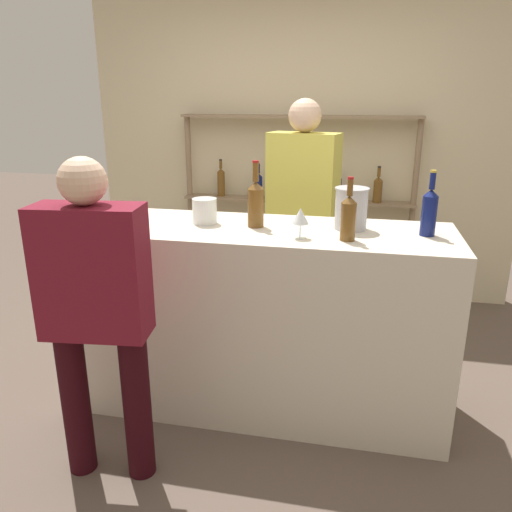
{
  "coord_description": "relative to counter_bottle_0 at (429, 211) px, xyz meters",
  "views": [
    {
      "loc": [
        0.54,
        -2.58,
        1.77
      ],
      "look_at": [
        0.0,
        0.0,
        0.92
      ],
      "focal_mm": 35.0,
      "sensor_mm": 36.0,
      "label": 1
    }
  ],
  "objects": [
    {
      "name": "ice_bucket",
      "position": [
        -0.39,
        0.05,
        -0.02
      ],
      "size": [
        0.18,
        0.18,
        0.22
      ],
      "color": "#B2B2B7",
      "rests_on": "bar_counter"
    },
    {
      "name": "back_wall",
      "position": [
        -0.89,
        1.91,
        0.18
      ],
      "size": [
        3.74,
        0.12,
        2.8
      ],
      "primitive_type": "cube",
      "color": "beige",
      "rests_on": "ground_plane"
    },
    {
      "name": "back_shelf",
      "position": [
        -0.89,
        1.73,
        -0.14
      ],
      "size": [
        2.03,
        0.18,
        1.62
      ],
      "color": "#897056",
      "rests_on": "ground_plane"
    },
    {
      "name": "cork_jar",
      "position": [
        -1.2,
        0.01,
        -0.06
      ],
      "size": [
        0.14,
        0.14,
        0.14
      ],
      "color": "silver",
      "rests_on": "bar_counter"
    },
    {
      "name": "ground_plane",
      "position": [
        -0.89,
        -0.03,
        -1.22
      ],
      "size": [
        16.0,
        16.0,
        0.0
      ],
      "primitive_type": "plane",
      "color": "brown"
    },
    {
      "name": "customer_left",
      "position": [
        -1.47,
        -0.76,
        -0.33
      ],
      "size": [
        0.49,
        0.26,
        1.54
      ],
      "rotation": [
        0.0,
        0.0,
        1.68
      ],
      "color": "black",
      "rests_on": "ground_plane"
    },
    {
      "name": "bar_counter",
      "position": [
        -0.89,
        -0.03,
        -0.67
      ],
      "size": [
        2.14,
        0.67,
        1.09
      ],
      "primitive_type": "cube",
      "color": "beige",
      "rests_on": "ground_plane"
    },
    {
      "name": "counter_bottle_1",
      "position": [
        -0.9,
        -0.0,
        0.01
      ],
      "size": [
        0.09,
        0.09,
        0.36
      ],
      "color": "brown",
      "rests_on": "bar_counter"
    },
    {
      "name": "server_behind_counter",
      "position": [
        -0.75,
        0.95,
        -0.19
      ],
      "size": [
        0.53,
        0.33,
        1.76
      ],
      "rotation": [
        0.0,
        0.0,
        -1.8
      ],
      "color": "brown",
      "rests_on": "ground_plane"
    },
    {
      "name": "counter_bottle_0",
      "position": [
        0.0,
        0.0,
        0.0
      ],
      "size": [
        0.08,
        0.08,
        0.34
      ],
      "color": "#0F1956",
      "rests_on": "bar_counter"
    },
    {
      "name": "counter_bottle_2",
      "position": [
        -0.4,
        -0.18,
        -0.01
      ],
      "size": [
        0.08,
        0.08,
        0.32
      ],
      "color": "brown",
      "rests_on": "bar_counter"
    },
    {
      "name": "wine_glass",
      "position": [
        -0.63,
        -0.19,
        -0.02
      ],
      "size": [
        0.08,
        0.08,
        0.15
      ],
      "color": "silver",
      "rests_on": "bar_counter"
    }
  ]
}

